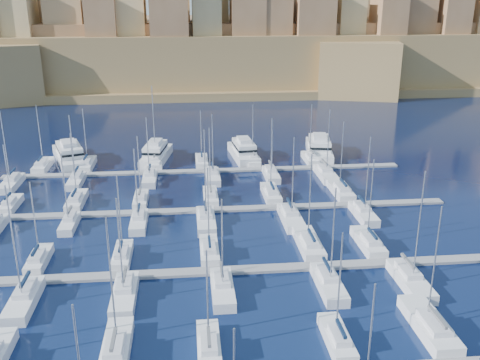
{
  "coord_description": "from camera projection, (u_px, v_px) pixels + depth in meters",
  "views": [
    {
      "loc": [
        -3.48,
        -76.46,
        35.67
      ],
      "look_at": [
        4.79,
        6.0,
        6.93
      ],
      "focal_mm": 40.0,
      "sensor_mm": 36.0,
      "label": 1
    }
  ],
  "objects": [
    {
      "name": "sailboat_45",
      "position": [
        213.0,
        176.0,
        108.74
      ],
      "size": [
        2.73,
        9.1,
        14.05
      ],
      "color": "silver",
      "rests_on": "ground"
    },
    {
      "name": "sailboat_33",
      "position": [
        206.0,
        220.0,
        87.49
      ],
      "size": [
        2.95,
        9.84,
        16.44
      ],
      "color": "silver",
      "rests_on": "ground"
    },
    {
      "name": "sailboat_31",
      "position": [
        69.0,
        223.0,
        86.45
      ],
      "size": [
        2.28,
        7.61,
        12.81
      ],
      "color": "silver",
      "rests_on": "ground"
    },
    {
      "name": "sailboat_22",
      "position": [
        329.0,
        283.0,
        68.38
      ],
      "size": [
        2.85,
        9.49,
        14.29
      ],
      "color": "silver",
      "rests_on": "ground"
    },
    {
      "name": "sailboat_32",
      "position": [
        139.0,
        221.0,
        87.1
      ],
      "size": [
        2.55,
        8.49,
        13.5
      ],
      "color": "silver",
      "rests_on": "ground"
    },
    {
      "name": "ground",
      "position": [
        214.0,
        235.0,
        83.89
      ],
      "size": [
        600.0,
        600.0,
        0.0
      ],
      "primitive_type": "plane",
      "color": "black",
      "rests_on": "ground"
    },
    {
      "name": "sailboat_15",
      "position": [
        209.0,
        250.0,
        77.22
      ],
      "size": [
        2.62,
        8.73,
        13.43
      ],
      "color": "silver",
      "rests_on": "ground"
    },
    {
      "name": "sailboat_42",
      "position": [
        12.0,
        183.0,
        104.82
      ],
      "size": [
        2.85,
        9.49,
        15.55
      ],
      "color": "silver",
      "rests_on": "ground"
    },
    {
      "name": "motor_yacht_c",
      "position": [
        244.0,
        151.0,
        122.81
      ],
      "size": [
        6.22,
        16.16,
        5.25
      ],
      "color": "silver",
      "rests_on": "ground"
    },
    {
      "name": "sailboat_2",
      "position": [
        116.0,
        348.0,
        55.83
      ],
      "size": [
        2.82,
        9.4,
        15.68
      ],
      "color": "silver",
      "rests_on": "ground"
    },
    {
      "name": "sailboat_17",
      "position": [
        368.0,
        242.0,
        79.78
      ],
      "size": [
        2.83,
        9.42,
        13.78
      ],
      "color": "silver",
      "rests_on": "ground"
    },
    {
      "name": "sailboat_14",
      "position": [
        122.0,
        255.0,
        75.75
      ],
      "size": [
        2.42,
        8.07,
        12.82
      ],
      "color": "silver",
      "rests_on": "ground"
    },
    {
      "name": "sailboat_19",
      "position": [
        24.0,
        299.0,
        64.75
      ],
      "size": [
        2.88,
        9.61,
        16.01
      ],
      "color": "silver",
      "rests_on": "ground"
    },
    {
      "name": "sailboat_16",
      "position": [
        309.0,
        244.0,
        79.28
      ],
      "size": [
        3.05,
        10.18,
        14.72
      ],
      "color": "silver",
      "rests_on": "ground"
    },
    {
      "name": "sailboat_24",
      "position": [
        11.0,
        204.0,
        94.29
      ],
      "size": [
        2.35,
        7.84,
        11.8
      ],
      "color": "silver",
      "rests_on": "ground"
    },
    {
      "name": "pontoon_far",
      "position": [
        206.0,
        171.0,
        113.91
      ],
      "size": [
        84.0,
        2.0,
        0.4
      ],
      "primitive_type": "cube",
      "color": "slate",
      "rests_on": "ground"
    },
    {
      "name": "sailboat_13",
      "position": [
        39.0,
        259.0,
        74.61
      ],
      "size": [
        2.38,
        7.95,
        12.32
      ],
      "color": "silver",
      "rests_on": "ground"
    },
    {
      "name": "sailboat_41",
      "position": [
        310.0,
        158.0,
        120.75
      ],
      "size": [
        2.51,
        8.36,
        13.27
      ],
      "color": "silver",
      "rests_on": "ground"
    },
    {
      "name": "sailboat_34",
      "position": [
        291.0,
        217.0,
        88.67
      ],
      "size": [
        3.05,
        10.16,
        14.89
      ],
      "color": "silver",
      "rests_on": "ground"
    },
    {
      "name": "sailboat_29",
      "position": [
        341.0,
        190.0,
        100.99
      ],
      "size": [
        3.04,
        10.15,
        14.19
      ],
      "color": "silver",
      "rests_on": "ground"
    },
    {
      "name": "sailboat_43",
      "position": [
        76.0,
        180.0,
        106.32
      ],
      "size": [
        2.64,
        8.79,
        14.37
      ],
      "color": "silver",
      "rests_on": "ground"
    },
    {
      "name": "sailboat_28",
      "position": [
        271.0,
        193.0,
        99.35
      ],
      "size": [
        2.8,
        9.34,
        15.2
      ],
      "color": "silver",
      "rests_on": "ground"
    },
    {
      "name": "pontoon_mid_far",
      "position": [
        210.0,
        210.0,
        93.22
      ],
      "size": [
        84.0,
        2.0,
        0.4
      ],
      "primitive_type": "cube",
      "color": "slate",
      "rests_on": "ground"
    },
    {
      "name": "sailboat_38",
      "position": [
        155.0,
        161.0,
        118.6
      ],
      "size": [
        3.25,
        10.83,
        17.7
      ],
      "color": "silver",
      "rests_on": "ground"
    },
    {
      "name": "sailboat_36",
      "position": [
        43.0,
        165.0,
        115.66
      ],
      "size": [
        2.81,
        9.37,
        14.18
      ],
      "color": "silver",
      "rests_on": "ground"
    },
    {
      "name": "fortified_city",
      "position": [
        193.0,
        48.0,
        225.0
      ],
      "size": [
        460.0,
        108.95,
        59.52
      ],
      "color": "brown",
      "rests_on": "ground"
    },
    {
      "name": "sailboat_37",
      "position": [
        87.0,
        164.0,
        116.51
      ],
      "size": [
        2.78,
        9.28,
        13.2
      ],
      "color": "silver",
      "rests_on": "ground"
    },
    {
      "name": "sailboat_5",
      "position": [
        429.0,
        325.0,
        59.66
      ],
      "size": [
        3.21,
        10.71,
        15.13
      ],
      "color": "silver",
      "rests_on": "ground"
    },
    {
      "name": "sailboat_46",
      "position": [
        271.0,
        174.0,
        109.99
      ],
      "size": [
        2.66,
        8.86,
        12.63
      ],
      "color": "silver",
      "rests_on": "ground"
    },
    {
      "name": "motor_yacht_a",
      "position": [
        70.0,
        154.0,
        120.22
      ],
      "size": [
        11.08,
        19.01,
        5.25
      ],
      "color": "silver",
      "rests_on": "ground"
    },
    {
      "name": "sailboat_40",
      "position": [
        253.0,
        160.0,
        119.7
      ],
      "size": [
        2.63,
        8.76,
        13.49
      ],
      "color": "silver",
      "rests_on": "ground"
    },
    {
      "name": "motor_yacht_b",
      "position": [
        156.0,
        154.0,
        120.85
      ],
      "size": [
        7.18,
        16.18,
        5.25
      ],
      "color": "silver",
      "rests_on": "ground"
    },
    {
      "name": "sailboat_39",
      "position": [
        202.0,
        161.0,
        118.66
      ],
      "size": [
        2.65,
        8.83,
        12.35
      ],
      "color": "silver",
      "rests_on": "ground"
    },
    {
      "name": "sailboat_25",
      "position": [
        77.0,
        201.0,
        95.94
      ],
      "size": [
        2.75,
        9.16,
        13.3
      ],
      "color": "silver",
      "rests_on": "ground"
    },
    {
      "name": "motor_yacht_d",
      "position": [
        319.0,
        148.0,
        125.55
      ],
      "size": [
        8.47,
        18.77,
        5.25
      ],
      "color": "silver",
      "rests_on": "ground"
    },
    {
      "name": "sailboat_27",
      "position": [
        211.0,
        196.0,
        97.89
      ],
      "size": [
        2.54,
        8.46,
        13.83
      ],
      "color": "silver",
      "rests_on": "ground"
    },
    {
      "name": "sailboat_44",
      "position": [
        150.0,
        178.0,
        107.63
      ],
      "size": [
        2.67,
        8.91,
        13.64
      ],
      "color": "silver",
      "rests_on": "ground"
    },
    {
      "name": "sailboat_26",
      "position": [
        141.0,
        199.0,
        96.51
      ],
      "size": [
        2.41,
        8.03,
        12.63
      ],
      "color": "silver",
      "rests_on": "ground"
    },
    {
      "name": "sailboat_23",
      "position": [
        410.0,
        280.0,
        69.13
      ],
      "size": [
        3.01,
        10.03,
        16.14
      ],
      "color": "silver",
      "rests_on": "ground"
    },
    {
      "name": "sailboat_4",
      "position": [
        337.0,
        338.0,
        57.46
      ],
      "size": [
        2.44,
        8.13,
        13.24
      ],
      "color": "silver",
      "rests_on": "ground"
    },
    {
      "name": "sailboat_47",
      "position": [
        326.0,
        174.0,
        110.36
      ],
      "size": [
        3.1,
        10.34,
        14.69
      ],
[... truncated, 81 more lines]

